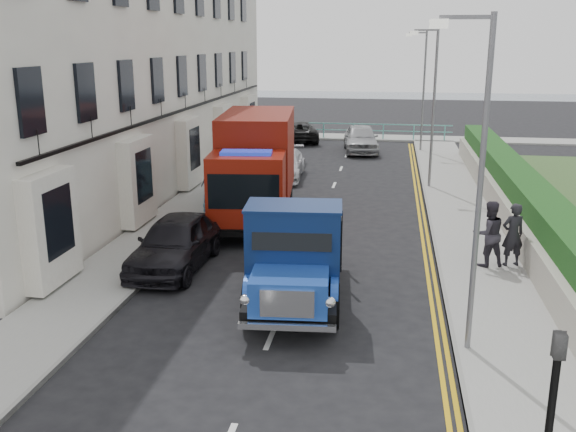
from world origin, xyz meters
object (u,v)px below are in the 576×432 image
object	(u,v)px
lamp_far	(422,84)
red_lorry	(256,164)
lamp_mid	(431,99)
bedford_lorry	(294,262)
parked_car_front	(175,242)
pedestrian_east_near	(513,235)
lamp_near	(475,169)

from	to	relation	value
lamp_far	red_lorry	distance (m)	17.55
lamp_mid	red_lorry	xyz separation A→B (m)	(-6.56, -6.16, -1.94)
lamp_far	red_lorry	world-z (taller)	lamp_far
bedford_lorry	red_lorry	world-z (taller)	red_lorry
parked_car_front	pedestrian_east_near	xyz separation A→B (m)	(9.70, 1.43, 0.28)
lamp_near	lamp_mid	distance (m)	16.00
bedford_lorry	pedestrian_east_near	bearing A→B (deg)	29.12
lamp_mid	pedestrian_east_near	world-z (taller)	lamp_mid
lamp_near	lamp_mid	size ratio (longest dim) A/B	1.00
bedford_lorry	pedestrian_east_near	size ratio (longest dim) A/B	3.13
lamp_far	parked_car_front	size ratio (longest dim) A/B	1.54
parked_car_front	lamp_mid	bearing A→B (deg)	58.02
lamp_near	parked_car_front	world-z (taller)	lamp_near
lamp_far	bedford_lorry	world-z (taller)	lamp_far
lamp_mid	bedford_lorry	distance (m)	15.11
pedestrian_east_near	lamp_far	bearing A→B (deg)	-104.45
parked_car_front	pedestrian_east_near	distance (m)	9.81
lamp_near	red_lorry	xyz separation A→B (m)	(-6.56, 9.84, -1.94)
bedford_lorry	pedestrian_east_near	distance (m)	7.00
lamp_far	parked_car_front	xyz separation A→B (m)	(-7.78, -21.87, -3.22)
parked_car_front	pedestrian_east_near	world-z (taller)	pedestrian_east_near
lamp_near	lamp_mid	bearing A→B (deg)	90.00
lamp_near	lamp_mid	world-z (taller)	same
lamp_near	bedford_lorry	world-z (taller)	lamp_near
lamp_mid	bedford_lorry	size ratio (longest dim) A/B	1.20
lamp_near	pedestrian_east_near	bearing A→B (deg)	70.90
bedford_lorry	pedestrian_east_near	world-z (taller)	bedford_lorry
lamp_far	pedestrian_east_near	bearing A→B (deg)	-84.63
lamp_near	bedford_lorry	bearing A→B (deg)	156.85
lamp_mid	bedford_lorry	world-z (taller)	lamp_mid
lamp_mid	red_lorry	bearing A→B (deg)	-136.81
lamp_far	parked_car_front	distance (m)	23.44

